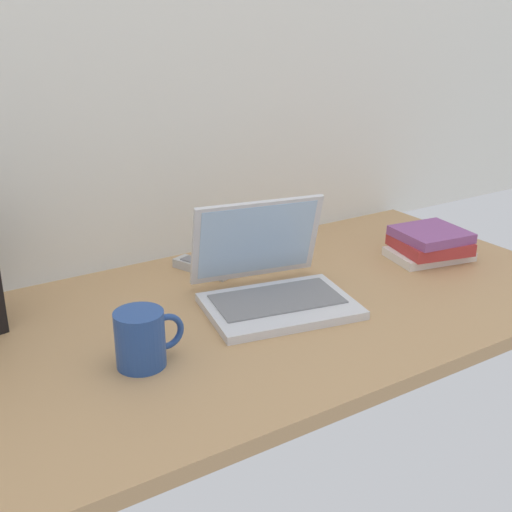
{
  "coord_description": "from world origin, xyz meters",
  "views": [
    {
      "loc": [
        -0.64,
        -1.06,
        0.63
      ],
      "look_at": [
        0.04,
        0.0,
        0.15
      ],
      "focal_mm": 45.59,
      "sensor_mm": 36.0,
      "label": 1
    }
  ],
  "objects": [
    {
      "name": "laptop",
      "position": [
        0.09,
        0.01,
        0.08
      ],
      "size": [
        0.35,
        0.34,
        0.21
      ],
      "color": "silver",
      "rests_on": "desk"
    },
    {
      "name": "book_stack",
      "position": [
        0.57,
        0.01,
        0.07
      ],
      "size": [
        0.22,
        0.19,
        0.08
      ],
      "color": "silver",
      "rests_on": "desk"
    },
    {
      "name": "coffee_mug",
      "position": [
        -0.26,
        -0.09,
        0.08
      ],
      "size": [
        0.13,
        0.09,
        0.1
      ],
      "color": "#26478C",
      "rests_on": "desk"
    },
    {
      "name": "desk",
      "position": [
        0.0,
        0.0,
        0.01
      ],
      "size": [
        1.6,
        0.76,
        0.03
      ],
      "color": "tan",
      "rests_on": "ground"
    },
    {
      "name": "remote_control_near",
      "position": [
        0.04,
        0.24,
        0.04
      ],
      "size": [
        0.1,
        0.17,
        0.02
      ],
      "color": "#B7B7B7",
      "rests_on": "desk"
    }
  ]
}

